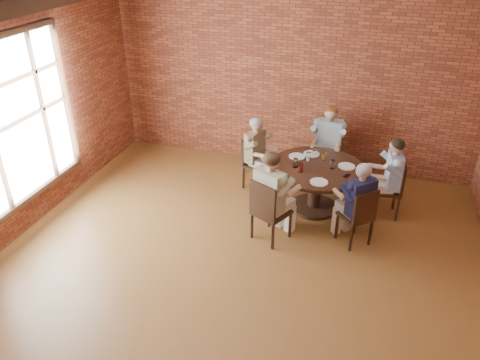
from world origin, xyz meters
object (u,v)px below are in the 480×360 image
(diner_c, at_px, (257,154))
(diner_e, at_px, (357,204))
(diner_a, at_px, (389,178))
(smartphone, at_px, (347,176))
(diner_b, at_px, (327,145))
(chair_d, at_px, (267,209))
(dining_table, at_px, (316,179))
(chair_c, at_px, (254,160))
(chair_b, at_px, (327,151))
(chair_e, at_px, (359,215))
(chair_a, at_px, (393,187))
(diner_d, at_px, (272,197))

(diner_c, relative_size, diner_e, 1.00)
(diner_a, bearing_deg, smartphone, -70.15)
(diner_b, bearing_deg, chair_d, -103.31)
(diner_a, distance_m, smartphone, 0.69)
(dining_table, xyz_separation_m, diner_b, (0.03, 0.99, 0.16))
(diner_a, height_order, smartphone, diner_a)
(diner_b, bearing_deg, dining_table, -90.00)
(dining_table, relative_size, chair_c, 1.64)
(dining_table, relative_size, chair_b, 1.53)
(diner_a, xyz_separation_m, chair_c, (-2.20, 0.26, -0.15))
(dining_table, relative_size, diner_e, 1.17)
(diner_a, height_order, chair_e, diner_a)
(chair_a, height_order, smartphone, chair_a)
(chair_a, relative_size, diner_d, 0.66)
(smartphone, bearing_deg, chair_a, 48.95)
(diner_b, relative_size, chair_d, 1.43)
(chair_a, bearing_deg, smartphone, -72.16)
(chair_a, height_order, chair_c, chair_a)
(diner_a, xyz_separation_m, diner_b, (-1.04, 0.84, 0.05))
(diner_a, distance_m, chair_d, 1.99)
(dining_table, height_order, chair_a, chair_a)
(diner_b, distance_m, diner_d, 2.02)
(diner_a, height_order, diner_b, diner_b)
(chair_c, height_order, diner_e, diner_e)
(diner_b, xyz_separation_m, smartphone, (0.44, -1.16, 0.07))
(chair_d, xyz_separation_m, chair_e, (1.24, 0.28, -0.03))
(chair_d, distance_m, diner_d, 0.19)
(chair_c, xyz_separation_m, diner_d, (0.65, -1.38, 0.20))
(chair_b, xyz_separation_m, chair_c, (-1.15, -0.67, -0.03))
(diner_d, bearing_deg, diner_a, -117.87)
(chair_e, bearing_deg, diner_e, -90.00)
(diner_b, bearing_deg, chair_a, -34.84)
(diner_b, bearing_deg, diner_e, -67.82)
(diner_b, distance_m, chair_d, 2.12)
(chair_d, height_order, diner_d, diner_d)
(diner_c, height_order, smartphone, diner_c)
(diner_c, bearing_deg, diner_a, -76.00)
(diner_c, bearing_deg, diner_b, -40.57)
(chair_b, distance_m, chair_c, 1.33)
(chair_a, bearing_deg, diner_e, -36.50)
(smartphone, bearing_deg, chair_e, -44.15)
(diner_d, bearing_deg, chair_b, -77.66)
(chair_b, distance_m, smartphone, 1.35)
(chair_b, bearing_deg, diner_e, -68.86)
(diner_a, height_order, chair_d, diner_a)
(diner_b, xyz_separation_m, chair_d, (-0.54, -2.04, -0.17))
(chair_d, relative_size, chair_e, 1.07)
(dining_table, xyz_separation_m, smartphone, (0.47, -0.17, 0.23))
(dining_table, bearing_deg, chair_e, -46.90)
(chair_b, xyz_separation_m, diner_d, (-0.50, -2.05, 0.17))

